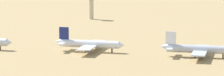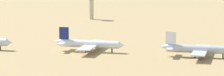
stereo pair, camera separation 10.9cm
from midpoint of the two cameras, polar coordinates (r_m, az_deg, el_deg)
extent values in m
plane|color=tan|center=(339.61, -2.32, -1.24)|extent=(4000.00, 4000.00, 0.00)
cone|color=silver|center=(347.56, -8.89, -0.38)|extent=(3.43, 4.17, 3.90)
cylinder|color=black|center=(350.35, -9.68, -0.86)|extent=(0.72, 0.72, 2.26)
cylinder|color=white|center=(340.08, -1.97, -0.52)|extent=(31.62, 5.59, 3.93)
cone|color=white|center=(335.99, 0.84, -0.63)|extent=(3.14, 3.89, 3.74)
cone|color=white|center=(344.86, -4.71, -0.31)|extent=(4.10, 3.55, 3.34)
cube|color=navy|center=(343.14, -4.19, 0.42)|extent=(5.13, 0.76, 6.39)
cube|color=white|center=(347.58, -3.99, -0.26)|extent=(3.50, 6.84, 0.35)
cube|color=white|center=(340.18, -4.38, -0.47)|extent=(3.50, 6.84, 0.35)
cube|color=white|center=(339.92, -1.81, -0.62)|extent=(8.34, 31.76, 0.55)
cylinder|color=slate|center=(346.91, -1.34, -0.65)|extent=(3.65, 2.35, 2.16)
cylinder|color=slate|center=(332.89, -1.98, -1.07)|extent=(3.65, 2.35, 2.16)
cylinder|color=black|center=(337.65, -0.01, -1.10)|extent=(0.69, 0.69, 2.16)
cylinder|color=black|center=(343.22, -2.10, -0.95)|extent=(0.69, 0.69, 2.16)
cylinder|color=black|center=(338.74, -2.32, -1.08)|extent=(0.69, 0.69, 2.16)
cylinder|color=silver|center=(327.14, 7.51, -0.96)|extent=(31.74, 5.11, 3.95)
cone|color=silver|center=(328.93, 4.52, -0.75)|extent=(4.07, 3.50, 3.36)
cube|color=white|center=(327.75, 5.12, 0.02)|extent=(5.15, 0.68, 6.42)
cube|color=silver|center=(332.39, 5.19, -0.69)|extent=(3.41, 6.83, 0.36)
cube|color=silver|center=(324.66, 5.01, -0.92)|extent=(3.41, 6.83, 0.36)
cube|color=silver|center=(327.16, 7.68, -1.07)|extent=(7.88, 31.84, 0.55)
cylinder|color=slate|center=(334.60, 7.95, -1.09)|extent=(3.63, 2.30, 2.17)
cylinder|color=slate|center=(320.06, 7.73, -1.54)|extent=(3.63, 2.30, 2.17)
cylinder|color=black|center=(326.90, 9.59, -1.56)|extent=(0.69, 0.69, 2.17)
cylinder|color=black|center=(330.13, 7.28, -1.41)|extent=(0.69, 0.69, 2.17)
cylinder|color=black|center=(325.48, 7.20, -1.55)|extent=(0.69, 0.69, 2.17)
cylinder|color=#C6B793|center=(472.18, -1.81, 2.55)|extent=(3.20, 3.20, 14.92)
camera|label=1|loc=(0.05, -90.01, 0.00)|focal=105.46mm
camera|label=2|loc=(0.05, 89.99, 0.00)|focal=105.46mm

